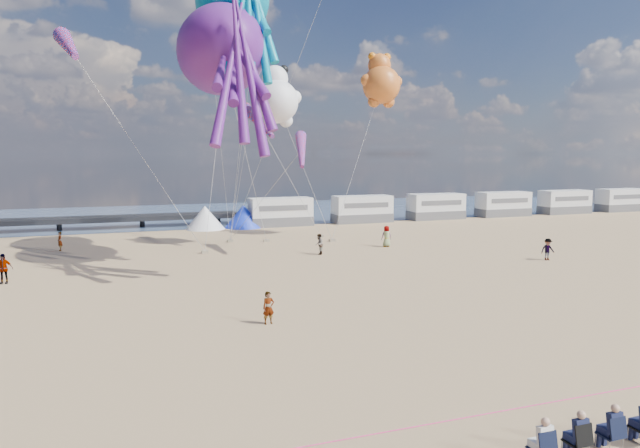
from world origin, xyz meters
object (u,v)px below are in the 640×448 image
(motorhome_2, at_px, (436,206))
(windsock_mid, at_px, (258,122))
(beachgoer_1, at_px, (319,244))
(kite_octopus_teal, at_px, (232,1))
(kite_panda, at_px, (277,102))
(beachgoer_5, at_px, (60,241))
(beachgoer_2, at_px, (548,249))
(motorhome_0, at_px, (281,212))
(sandbag_e, at_px, (230,241))
(sandbag_d, at_px, (321,236))
(kite_teddy_orange, at_px, (381,85))
(motorhome_3, at_px, (503,204))
(kite_octopus_purple, at_px, (221,50))
(motorhome_1, at_px, (362,209))
(windsock_left, at_px, (68,45))
(sandbag_a, at_px, (205,252))
(motorhome_4, at_px, (565,202))
(beachgoer_3, at_px, (3,269))
(motorhome_5, at_px, (621,200))
(sandbag_c, at_px, (332,240))
(windsock_right, at_px, (301,150))
(standing_person, at_px, (268,308))
(spectator_row, at_px, (610,427))
(tent_blue, at_px, (244,216))
(tent_white, at_px, (205,217))
(sandbag_b, at_px, (266,241))
(beachgoer_0, at_px, (387,236))

(motorhome_2, bearing_deg, windsock_mid, -153.46)
(beachgoer_1, distance_m, kite_octopus_teal, 19.40)
(motorhome_2, bearing_deg, kite_panda, -150.52)
(beachgoer_5, bearing_deg, beachgoer_2, 50.58)
(beachgoer_5, bearing_deg, motorhome_0, 100.74)
(sandbag_e, bearing_deg, sandbag_d, 0.47)
(sandbag_d, xyz_separation_m, kite_teddy_orange, (5.27, -1.42, 13.69))
(motorhome_3, relative_size, kite_octopus_purple, 0.52)
(motorhome_1, bearing_deg, windsock_left, -145.20)
(beachgoer_2, relative_size, sandbag_a, 3.18)
(motorhome_4, relative_size, beachgoer_3, 3.66)
(motorhome_5, xyz_separation_m, sandbag_c, (-46.23, -12.17, -1.39))
(kite_octopus_teal, xyz_separation_m, windsock_right, (4.66, -2.35, -11.10))
(sandbag_a, bearing_deg, motorhome_2, 26.44)
(standing_person, xyz_separation_m, windsock_left, (-8.67, 14.39, 13.46))
(beachgoer_5, xyz_separation_m, kite_octopus_teal, (13.14, -5.00, 18.25))
(sandbag_c, relative_size, sandbag_e, 1.00)
(sandbag_e, bearing_deg, beachgoer_2, -38.82)
(spectator_row, xyz_separation_m, beachgoer_2, (17.40, 22.12, 0.14))
(motorhome_4, distance_m, sandbag_c, 38.72)
(motorhome_4, xyz_separation_m, sandbag_d, (-36.80, -9.48, -1.39))
(motorhome_4, xyz_separation_m, beachgoer_3, (-60.89, -20.94, -0.60))
(tent_blue, bearing_deg, tent_white, 180.00)
(sandbag_e, bearing_deg, sandbag_b, -17.38)
(motorhome_0, relative_size, motorhome_4, 1.00)
(tent_white, distance_m, sandbag_d, 13.25)
(tent_white, relative_size, windsock_right, 0.80)
(motorhome_3, height_order, beachgoer_2, motorhome_3)
(tent_white, height_order, beachgoer_2, tent_white)
(motorhome_0, xyz_separation_m, windsock_right, (-3.00, -16.75, 6.40))
(motorhome_0, height_order, sandbag_e, motorhome_0)
(motorhome_2, relative_size, kite_panda, 1.10)
(windsock_right, bearing_deg, motorhome_2, 53.87)
(windsock_left, bearing_deg, motorhome_4, 8.85)
(sandbag_d, bearing_deg, beachgoer_2, -54.36)
(kite_panda, relative_size, windsock_right, 1.20)
(motorhome_2, xyz_separation_m, kite_teddy_orange, (-12.53, -10.90, 12.30))
(beachgoer_1, distance_m, beachgoer_3, 21.13)
(sandbag_c, xyz_separation_m, kite_panda, (-5.11, -0.73, 11.76))
(sandbag_a, bearing_deg, windsock_mid, 25.95)
(motorhome_2, height_order, sandbag_a, motorhome_2)
(motorhome_1, height_order, sandbag_a, motorhome_1)
(windsock_left, bearing_deg, motorhome_0, 36.05)
(spectator_row, xyz_separation_m, beachgoer_3, (-18.31, 26.85, 0.25))
(beachgoer_0, bearing_deg, motorhome_4, -147.58)
(windsock_mid, bearing_deg, kite_panda, -41.05)
(kite_octopus_purple, bearing_deg, tent_white, 80.93)
(standing_person, bearing_deg, kite_panda, 68.97)
(sandbag_a, bearing_deg, kite_octopus_purple, -76.52)
(motorhome_3, bearing_deg, beachgoer_5, -169.20)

